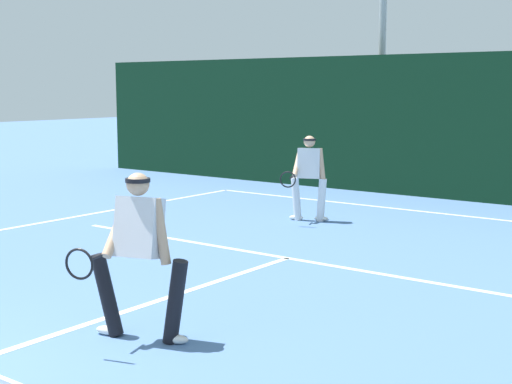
# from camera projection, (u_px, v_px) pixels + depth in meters

# --- Properties ---
(court_line_baseline_far) EXTENTS (10.28, 0.10, 0.01)m
(court_line_baseline_far) POSITION_uv_depth(u_px,v_px,m) (427.00, 212.00, 14.32)
(court_line_baseline_far) COLOR white
(court_line_baseline_far) RESTS_ON ground_plane
(court_line_service) EXTENTS (8.38, 0.10, 0.01)m
(court_line_service) POSITION_uv_depth(u_px,v_px,m) (287.00, 258.00, 10.45)
(court_line_service) COLOR white
(court_line_service) RESTS_ON ground_plane
(court_line_centre) EXTENTS (0.10, 6.40, 0.01)m
(court_line_centre) POSITION_uv_depth(u_px,v_px,m) (121.00, 313.00, 7.91)
(court_line_centre) COLOR white
(court_line_centre) RESTS_ON ground_plane
(player_near) EXTENTS (1.04, 0.93, 1.64)m
(player_near) POSITION_uv_depth(u_px,v_px,m) (138.00, 249.00, 6.96)
(player_near) COLOR black
(player_near) RESTS_ON ground_plane
(player_far) EXTENTS (0.72, 0.92, 1.57)m
(player_far) POSITION_uv_depth(u_px,v_px,m) (309.00, 174.00, 13.29)
(player_far) COLOR silver
(player_far) RESTS_ON ground_plane
(back_fence_windscreen) EXTENTS (21.71, 0.12, 3.18)m
(back_fence_windscreen) POSITION_uv_depth(u_px,v_px,m) (466.00, 127.00, 15.57)
(back_fence_windscreen) COLOR black
(back_fence_windscreen) RESTS_ON ground_plane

